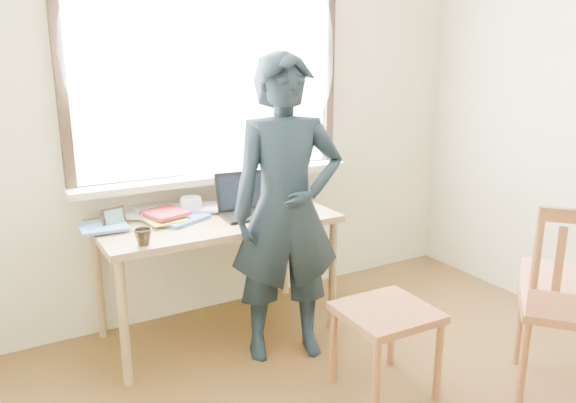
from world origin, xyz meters
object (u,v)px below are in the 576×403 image
desk (216,230)px  mug_white (191,206)px  side_chair (572,295)px  mug_dark (143,237)px  work_chair (386,322)px  person (287,211)px  laptop (249,205)px

desk → mug_white: 0.22m
side_chair → mug_dark: bearing=146.1°
desk → work_chair: 1.16m
mug_dark → person: person is taller
laptop → work_chair: size_ratio=0.84×
work_chair → desk: bearing=115.8°
mug_white → mug_dark: bearing=-134.8°
laptop → work_chair: (0.28, -0.98, -0.42)m
desk → mug_white: (-0.10, 0.15, 0.13)m
desk → side_chair: 1.96m
person → mug_dark: bearing=-173.7°
laptop → mug_dark: 0.76m
mug_dark → person: 0.78m
desk → work_chair: bearing=-64.2°
laptop → mug_white: laptop is taller
laptop → mug_dark: size_ratio=4.18×
mug_white → mug_dark: 0.59m
mug_dark → work_chair: mug_dark is taller
laptop → work_chair: laptop is taller
work_chair → person: bearing=111.3°
work_chair → side_chair: bearing=-30.3°
desk → person: 0.52m
mug_white → work_chair: 1.36m
side_chair → person: person is taller
laptop → person: person is taller
side_chair → desk: bearing=131.0°
laptop → side_chair: 1.82m
mug_dark → side_chair: size_ratio=0.09×
side_chair → laptop: bearing=126.6°
laptop → mug_dark: (-0.72, -0.24, -0.02)m
desk → side_chair: (1.28, -1.47, -0.13)m
desk → mug_dark: 0.59m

